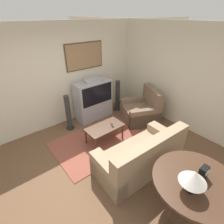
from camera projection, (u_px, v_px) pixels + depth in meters
The scene contains 14 objects.
ground_plane at pixel (103, 164), 3.78m from camera, with size 12.00×12.00×0.00m, color brown.
wall_back at pixel (54, 78), 4.54m from camera, with size 12.00×0.10×2.70m.
wall_right at pixel (183, 79), 4.55m from camera, with size 0.06×12.00×2.70m.
area_rug at pixel (99, 141), 4.44m from camera, with size 2.22×1.50×0.01m.
tv at pixel (94, 100), 5.18m from camera, with size 1.09×0.47×1.24m.
couch at pixel (141, 157), 3.53m from camera, with size 1.85×0.93×0.90m.
armchair at pixel (141, 111), 5.19m from camera, with size 1.23×1.24×0.97m.
coffee_table at pixel (104, 128), 4.25m from camera, with size 0.92×0.52×0.45m.
console_table at pixel (195, 183), 2.55m from camera, with size 1.25×1.25×0.74m.
table_lamp at pixel (194, 177), 2.24m from camera, with size 0.36×0.36×0.37m.
mantel_clock at pixel (203, 173), 2.52m from camera, with size 0.15×0.10×0.20m.
remote at pixel (112, 125), 4.25m from camera, with size 0.11×0.16×0.02m.
speaker_tower_left at pixel (68, 114), 4.71m from camera, with size 0.23×0.23×1.00m.
speaker_tower_right at pixel (118, 96), 5.67m from camera, with size 0.23×0.23×1.00m.
Camera 1 is at (-1.57, -2.22, 2.86)m, focal length 28.00 mm.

